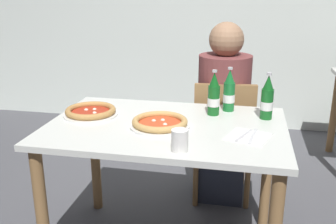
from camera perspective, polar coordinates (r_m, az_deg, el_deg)
name	(u,v)px	position (r m, az deg, el deg)	size (l,w,h in m)	color
dining_table_main	(166,145)	(2.00, -0.29, -4.92)	(1.20, 0.80, 0.75)	silver
chair_behind_table	(223,134)	(2.59, 8.07, -3.30)	(0.44, 0.44, 0.85)	olive
diner_seated	(223,117)	(2.60, 8.09, -0.80)	(0.34, 0.34, 1.21)	#2D3342
pizza_margherita_near	(160,123)	(1.92, -1.21, -1.62)	(0.30, 0.30, 0.04)	white
pizza_marinara_far	(91,112)	(2.13, -11.34, 0.04)	(0.29, 0.29, 0.04)	white
beer_bottle_left	(229,93)	(2.17, 9.00, 2.84)	(0.07, 0.07, 0.25)	#196B2D
beer_bottle_center	(267,100)	(2.08, 14.41, 1.79)	(0.07, 0.07, 0.25)	#14591E
beer_bottle_right	(214,96)	(2.09, 6.77, 2.34)	(0.07, 0.07, 0.25)	#14591E
napkin_with_cutlery	(248,136)	(1.83, 11.77, -3.54)	(0.23, 0.23, 0.01)	white
paper_cup	(180,140)	(1.63, 1.74, -4.20)	(0.07, 0.07, 0.10)	white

